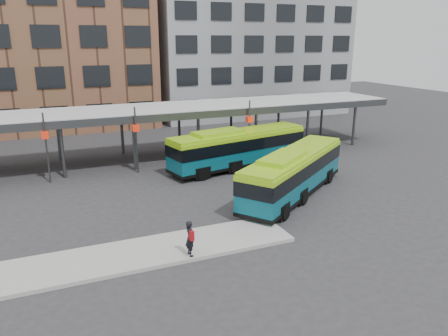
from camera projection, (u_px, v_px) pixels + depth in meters
ground at (229, 213)px, 24.48m from camera, size 120.00×120.00×0.00m
boarding_island at (144, 253)px, 19.75m from camera, size 14.00×3.00×0.18m
canopy at (164, 111)px, 34.70m from camera, size 40.00×6.53×4.80m
building_brick at (20, 23)px, 45.83m from camera, size 26.00×14.00×22.00m
building_grey at (243, 34)px, 55.85m from camera, size 24.00×14.00×20.00m
bus_front at (294, 172)px, 26.74m from camera, size 10.20×8.23×3.00m
bus_rear at (238, 147)px, 32.67m from camera, size 11.33×4.57×3.06m
pedestrian at (190, 238)px, 19.13m from camera, size 0.42×0.64×1.64m
bike_rack at (301, 141)px, 39.78m from camera, size 4.65×1.64×1.01m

